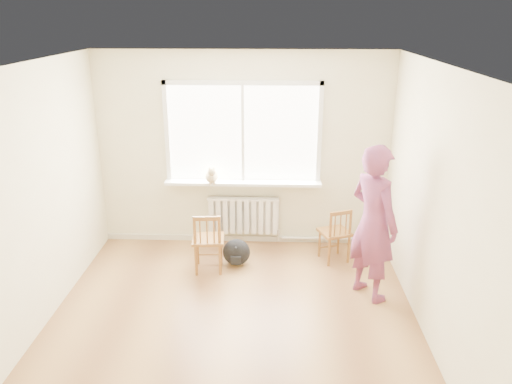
# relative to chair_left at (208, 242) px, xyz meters

# --- Properties ---
(floor) EXTENTS (4.50, 4.50, 0.00)m
(floor) POSITION_rel_chair_left_xyz_m (0.40, -1.33, -0.41)
(floor) COLOR #AA7A45
(floor) RESTS_ON ground
(ceiling) EXTENTS (4.50, 4.50, 0.00)m
(ceiling) POSITION_rel_chair_left_xyz_m (0.40, -1.33, 2.29)
(ceiling) COLOR white
(ceiling) RESTS_ON back_wall
(back_wall) EXTENTS (4.00, 0.01, 2.70)m
(back_wall) POSITION_rel_chair_left_xyz_m (0.40, 0.92, 0.94)
(back_wall) COLOR beige
(back_wall) RESTS_ON ground
(window) EXTENTS (2.12, 0.05, 1.42)m
(window) POSITION_rel_chair_left_xyz_m (0.40, 0.90, 1.26)
(window) COLOR white
(window) RESTS_ON back_wall
(windowsill) EXTENTS (2.15, 0.22, 0.04)m
(windowsill) POSITION_rel_chair_left_xyz_m (0.40, 0.81, 0.52)
(windowsill) COLOR white
(windowsill) RESTS_ON back_wall
(radiator) EXTENTS (1.00, 0.12, 0.55)m
(radiator) POSITION_rel_chair_left_xyz_m (0.40, 0.83, 0.03)
(radiator) COLOR white
(radiator) RESTS_ON back_wall
(heating_pipe) EXTENTS (1.40, 0.04, 0.04)m
(heating_pipe) POSITION_rel_chair_left_xyz_m (1.65, 0.86, -0.33)
(heating_pipe) COLOR silver
(heating_pipe) RESTS_ON back_wall
(baseboard) EXTENTS (4.00, 0.03, 0.08)m
(baseboard) POSITION_rel_chair_left_xyz_m (0.40, 0.91, -0.37)
(baseboard) COLOR beige
(baseboard) RESTS_ON ground
(chair_left) EXTENTS (0.42, 0.41, 0.80)m
(chair_left) POSITION_rel_chair_left_xyz_m (0.00, 0.00, 0.00)
(chair_left) COLOR olive
(chair_left) RESTS_ON floor
(chair_right) EXTENTS (0.48, 0.47, 0.76)m
(chair_right) POSITION_rel_chair_left_xyz_m (1.65, 0.34, -0.02)
(chair_right) COLOR olive
(chair_right) RESTS_ON floor
(person) EXTENTS (0.74, 0.80, 1.83)m
(person) POSITION_rel_chair_left_xyz_m (1.95, -0.49, 0.51)
(person) COLOR #BE3F65
(person) RESTS_ON floor
(cat) EXTENTS (0.21, 0.40, 0.27)m
(cat) POSITION_rel_chair_left_xyz_m (-0.02, 0.72, 0.65)
(cat) COLOR beige
(cat) RESTS_ON windowsill
(backpack) EXTENTS (0.38, 0.30, 0.36)m
(backpack) POSITION_rel_chair_left_xyz_m (0.35, 0.18, -0.23)
(backpack) COLOR black
(backpack) RESTS_ON floor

